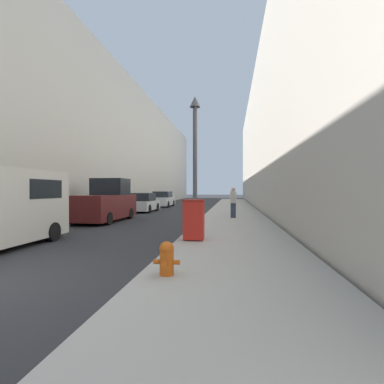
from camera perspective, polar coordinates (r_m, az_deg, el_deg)
name	(u,v)px	position (r m, az deg, el deg)	size (l,w,h in m)	color
sidewalk_right	(234,212)	(22.58, 7.96, -3.84)	(3.84, 60.00, 0.12)	#ADA89E
building_left_glass	(89,149)	(34.40, -18.96, 7.70)	(12.00, 60.00, 12.20)	beige
building_right_stone	(316,138)	(31.98, 22.61, 9.45)	(12.00, 60.00, 13.54)	beige
fire_hydrant	(167,258)	(5.84, -4.85, -12.33)	(0.51, 0.40, 0.64)	#D15614
trash_bin	(194,219)	(9.70, 0.35, -5.21)	(0.66, 0.59, 1.31)	red
lamppost	(195,154)	(12.14, 0.57, 7.31)	(0.43, 0.43, 5.38)	#4C4C51
pickup_truck	(105,203)	(17.28, -16.18, -2.06)	(2.08, 5.13, 2.39)	#561919
parked_sedan_near	(143,203)	(23.97, -9.26, -2.11)	(1.81, 4.03, 1.48)	silver
parked_sedan_far	(163,200)	(30.91, -5.59, -1.45)	(1.85, 4.54, 1.57)	silver
pedestrian_on_sidewalk	(233,203)	(17.42, 7.85, -2.00)	(0.36, 0.23, 1.76)	#2D3347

